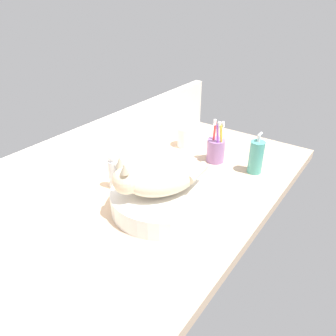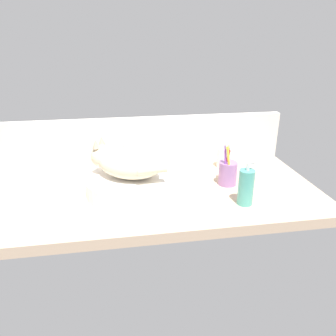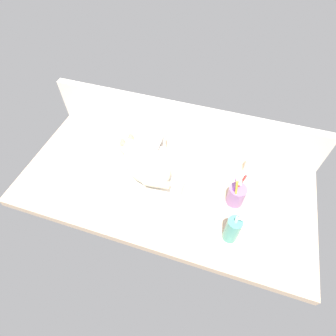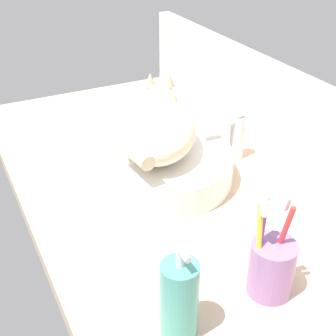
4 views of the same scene
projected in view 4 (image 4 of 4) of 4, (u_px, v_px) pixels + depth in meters
The scene contains 7 objects.
ground_plane at pixel (178, 200), 104.24cm from camera, with size 135.14×63.79×4.00cm, color tan.
backsplash_panel at pixel (292, 121), 109.01cm from camera, with size 135.14×3.60×22.35cm, color silver.
sink_basin at pixel (157, 166), 106.60cm from camera, with size 34.31×34.31×6.83cm, color white.
cat at pixel (157, 127), 103.02cm from camera, with size 30.10×26.94×14.00cm.
faucet at pixel (233, 132), 112.67cm from camera, with size 3.60×11.81×13.60cm.
soap_dispenser at pixel (179, 300), 67.62cm from camera, with size 5.67×5.67×16.66cm.
toothbrush_cup at pixel (270, 267), 75.57cm from camera, with size 7.50×7.50×18.70cm.
Camera 4 is at (75.33, -40.44, 58.10)cm, focal length 50.00 mm.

